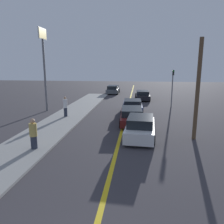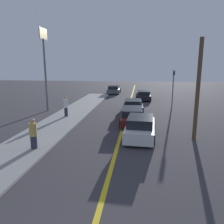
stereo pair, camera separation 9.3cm
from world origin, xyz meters
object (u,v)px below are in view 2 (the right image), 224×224
Objects in this scene: car_ahead_center at (132,115)px; roadside_sign at (44,54)px; car_near_right_lane at (140,128)px; pedestrian_near_curb at (33,134)px; car_oncoming_far at (114,90)px; pedestrian_mid_group at (66,106)px; traffic_light at (173,84)px; utility_pole at (198,90)px; car_parked_left_lot at (143,95)px; car_far_distant at (133,106)px.

roadside_sign is at bearing 153.76° from car_ahead_center.
roadside_sign is (-9.30, 7.28, 4.92)m from car_near_right_lane.
car_oncoming_far is at bearing 86.77° from pedestrian_near_curb.
roadside_sign is (-2.86, 2.66, 4.59)m from pedestrian_mid_group.
car_ahead_center is at bearing -10.03° from pedestrian_mid_group.
pedestrian_near_curb is 11.73m from roadside_sign.
car_ahead_center is at bearing -78.83° from car_oncoming_far.
roadside_sign is (-5.02, -14.57, 4.97)m from car_oncoming_far.
pedestrian_mid_group reaches higher than pedestrian_near_curb.
traffic_light is (4.13, 7.43, 1.86)m from car_ahead_center.
car_near_right_lane is 1.06× the size of traffic_light.
car_oncoming_far is 2.66× the size of pedestrian_mid_group.
car_ahead_center is 18.60m from car_oncoming_far.
pedestrian_near_curb is at bearing -70.29° from roadside_sign.
utility_pole reaches higher than car_oncoming_far.
car_oncoming_far is (-4.27, 21.85, -0.05)m from car_near_right_lane.
car_parked_left_lot is 0.74× the size of utility_pole.
car_oncoming_far is at bearing 125.60° from traffic_light.
car_near_right_lane is 0.88× the size of car_ahead_center.
pedestrian_mid_group reaches higher than car_near_right_lane.
pedestrian_mid_group is (-5.74, -2.89, 0.38)m from car_far_distant.
car_oncoming_far is at bearing 124.43° from car_parked_left_lot.
traffic_light reaches higher than car_parked_left_lot.
pedestrian_mid_group is 0.44× the size of traffic_light.
car_near_right_lane is at bearing -177.57° from utility_pole.
utility_pole is at bearing 18.41° from pedestrian_near_curb.
car_near_right_lane is 0.90× the size of car_oncoming_far.
pedestrian_mid_group is at bearing -147.13° from traffic_light.
car_near_right_lane is at bearing -82.76° from car_ahead_center.
car_near_right_lane reaches higher than car_oncoming_far.
car_near_right_lane is at bearing 26.73° from pedestrian_near_curb.
roadside_sign reaches higher than car_far_distant.
car_near_right_lane is at bearing -87.08° from car_far_distant.
car_far_distant is 14.77m from car_oncoming_far.
car_near_right_lane is 7.54m from car_far_distant.
car_far_distant is at bearing 64.42° from pedestrian_near_curb.
car_far_distant is at bearing -139.93° from traffic_light.
pedestrian_near_curb is (-6.04, -18.57, 0.35)m from car_parked_left_lot.
roadside_sign reaches higher than car_parked_left_lot.
traffic_light reaches higher than pedestrian_mid_group.
car_far_distant reaches higher than car_ahead_center.
car_parked_left_lot is at bearing 82.01° from car_ahead_center.
traffic_light is at bearing 37.63° from car_far_distant.
roadside_sign reaches higher than car_oncoming_far.
roadside_sign reaches higher than car_ahead_center.
traffic_light reaches higher than car_near_right_lane.
pedestrian_near_curb is 0.41× the size of traffic_light.
car_oncoming_far is 17.37m from pedestrian_mid_group.
car_ahead_center is 10.63m from roadside_sign.
car_ahead_center is at bearing 103.73° from car_near_right_lane.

